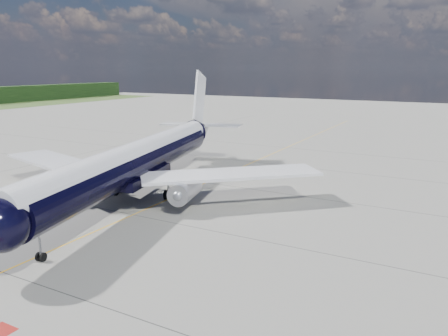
{
  "coord_description": "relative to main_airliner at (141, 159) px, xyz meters",
  "views": [
    {
      "loc": [
        29.19,
        -23.54,
        15.01
      ],
      "look_at": [
        6.22,
        18.53,
        4.0
      ],
      "focal_mm": 35.0,
      "sensor_mm": 36.0,
      "label": 1
    }
  ],
  "objects": [
    {
      "name": "taxiway_centerline",
      "position": [
        3.41,
        9.24,
        -4.56
      ],
      "size": [
        0.16,
        160.0,
        0.01
      ],
      "primitive_type": "cube",
      "color": "#F7AF0D",
      "rests_on": "ground"
    },
    {
      "name": "ground",
      "position": [
        3.41,
        14.24,
        -4.56
      ],
      "size": [
        320.0,
        320.0,
        0.0
      ],
      "primitive_type": "plane",
      "color": "gray",
      "rests_on": "ground"
    },
    {
      "name": "main_airliner",
      "position": [
        0.0,
        0.0,
        0.0
      ],
      "size": [
        40.65,
        50.26,
        14.7
      ],
      "rotation": [
        0.0,
        0.0,
        0.24
      ],
      "color": "black",
      "rests_on": "ground"
    }
  ]
}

